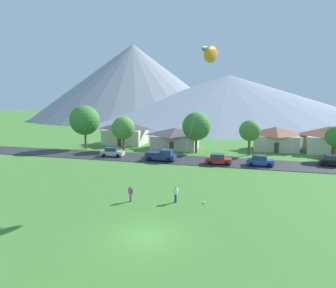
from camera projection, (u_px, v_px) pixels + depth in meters
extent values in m
plane|color=#447F33|center=(146.00, 237.00, 22.31)|extent=(400.00, 400.00, 0.00)
cube|color=#2D2D33|center=(200.00, 161.00, 49.39)|extent=(160.00, 7.52, 0.08)
cone|color=gray|center=(229.00, 98.00, 139.25)|extent=(136.59, 136.59, 21.95)
cone|color=#8E939E|center=(133.00, 82.00, 158.32)|extent=(108.61, 108.61, 39.98)
cube|color=beige|center=(175.00, 142.00, 61.46)|extent=(9.36, 6.66, 2.91)
pyramid|color=#564C51|center=(175.00, 132.00, 61.10)|extent=(10.11, 7.19, 1.60)
cube|color=brown|center=(172.00, 147.00, 58.34)|extent=(0.90, 0.06, 2.00)
cube|color=beige|center=(275.00, 143.00, 59.79)|extent=(8.62, 6.12, 3.17)
pyramid|color=brown|center=(276.00, 131.00, 59.40)|extent=(9.31, 6.61, 1.75)
cube|color=brown|center=(276.00, 148.00, 56.94)|extent=(0.90, 0.06, 2.00)
cube|color=beige|center=(125.00, 136.00, 67.94)|extent=(9.23, 6.94, 3.54)
pyramid|color=#564C51|center=(125.00, 125.00, 67.50)|extent=(9.97, 7.49, 1.95)
cube|color=brown|center=(119.00, 142.00, 64.73)|extent=(0.90, 0.06, 2.00)
cube|color=beige|center=(329.00, 144.00, 57.32)|extent=(9.04, 7.80, 3.39)
pyramid|color=brown|center=(330.00, 131.00, 56.90)|extent=(9.77, 8.43, 1.86)
cube|color=brown|center=(334.00, 151.00, 53.68)|extent=(0.90, 0.06, 2.00)
cylinder|color=brown|center=(124.00, 143.00, 59.48)|extent=(0.44, 0.44, 2.91)
sphere|color=#4C8938|center=(123.00, 128.00, 58.96)|extent=(4.76, 4.76, 4.76)
cylinder|color=#4C3823|center=(196.00, 145.00, 56.58)|extent=(0.44, 0.44, 3.22)
sphere|color=#3D7F33|center=(196.00, 126.00, 56.00)|extent=(5.59, 5.59, 5.59)
cylinder|color=brown|center=(86.00, 140.00, 61.30)|extent=(0.44, 0.44, 3.79)
sphere|color=#3D7F33|center=(85.00, 120.00, 60.62)|extent=(6.30, 6.30, 6.30)
cylinder|color=brown|center=(335.00, 152.00, 50.11)|extent=(0.44, 0.44, 2.82)
sphere|color=#3D7F33|center=(336.00, 136.00, 49.67)|extent=(3.67, 3.67, 3.67)
cylinder|color=brown|center=(249.00, 147.00, 54.28)|extent=(0.44, 0.44, 3.23)
sphere|color=#4C8938|center=(250.00, 131.00, 53.79)|extent=(4.00, 4.00, 4.00)
cube|color=#2847A8|center=(260.00, 162.00, 45.66)|extent=(4.22, 1.84, 0.80)
cube|color=#2D3847|center=(259.00, 157.00, 45.58)|extent=(2.21, 1.60, 0.68)
cylinder|color=black|center=(268.00, 163.00, 46.26)|extent=(0.64, 0.25, 0.64)
cylinder|color=black|center=(269.00, 165.00, 44.50)|extent=(0.64, 0.25, 0.64)
cylinder|color=black|center=(251.00, 162.00, 46.92)|extent=(0.64, 0.25, 0.64)
cylinder|color=black|center=(251.00, 164.00, 45.16)|extent=(0.64, 0.25, 0.64)
cube|color=black|center=(334.00, 162.00, 45.53)|extent=(4.28, 1.99, 0.80)
cube|color=#2D3847|center=(333.00, 157.00, 45.45)|extent=(2.27, 1.68, 0.68)
cylinder|color=black|center=(323.00, 162.00, 46.83)|extent=(0.65, 0.27, 0.64)
cylinder|color=black|center=(325.00, 164.00, 45.10)|extent=(0.65, 0.27, 0.64)
cube|color=red|center=(218.00, 160.00, 46.74)|extent=(4.22, 1.85, 0.80)
cube|color=#2D3847|center=(218.00, 156.00, 46.66)|extent=(2.22, 1.61, 0.68)
cylinder|color=black|center=(227.00, 161.00, 47.34)|extent=(0.64, 0.25, 0.64)
cylinder|color=black|center=(226.00, 164.00, 45.58)|extent=(0.64, 0.25, 0.64)
cylinder|color=black|center=(211.00, 160.00, 47.99)|extent=(0.64, 0.25, 0.64)
cylinder|color=black|center=(209.00, 163.00, 46.23)|extent=(0.64, 0.25, 0.64)
cube|color=#B7BCC1|center=(113.00, 153.00, 53.01)|extent=(4.28, 2.00, 0.80)
cube|color=#2D3847|center=(112.00, 149.00, 52.93)|extent=(2.27, 1.69, 0.68)
cylinder|color=black|center=(121.00, 154.00, 53.67)|extent=(0.65, 0.27, 0.64)
cylinder|color=black|center=(118.00, 156.00, 51.89)|extent=(0.65, 0.27, 0.64)
cylinder|color=black|center=(108.00, 153.00, 54.22)|extent=(0.65, 0.27, 0.64)
cylinder|color=black|center=(104.00, 155.00, 52.45)|extent=(0.65, 0.27, 0.64)
cube|color=navy|center=(161.00, 157.00, 49.30)|extent=(5.28, 2.22, 0.84)
cube|color=navy|center=(167.00, 152.00, 48.84)|extent=(1.98, 1.92, 0.90)
cube|color=#2D3847|center=(167.00, 151.00, 48.80)|extent=(1.69, 1.95, 0.28)
cube|color=navy|center=(154.00, 153.00, 49.54)|extent=(2.78, 2.07, 0.36)
cylinder|color=black|center=(172.00, 158.00, 49.82)|extent=(0.77, 0.31, 0.76)
cylinder|color=black|center=(168.00, 160.00, 47.89)|extent=(0.77, 0.31, 0.76)
cylinder|color=black|center=(153.00, 157.00, 50.81)|extent=(0.77, 0.31, 0.76)
cylinder|color=black|center=(149.00, 159.00, 48.88)|extent=(0.77, 0.31, 0.76)
cylinder|color=navy|center=(176.00, 198.00, 29.69)|extent=(0.24, 0.24, 0.88)
cube|color=white|center=(176.00, 192.00, 29.57)|extent=(0.36, 0.22, 0.58)
sphere|color=#9E7051|center=(176.00, 188.00, 29.51)|extent=(0.21, 0.21, 0.21)
cylinder|color=white|center=(174.00, 190.00, 29.66)|extent=(0.18, 0.55, 0.37)
cylinder|color=white|center=(178.00, 190.00, 29.55)|extent=(0.18, 0.55, 0.37)
ellipsoid|color=orange|center=(211.00, 54.00, 32.07)|extent=(2.17, 3.31, 1.99)
ellipsoid|color=#1EB2D1|center=(207.00, 50.00, 32.21)|extent=(1.32, 3.10, 0.69)
cylinder|color=silver|center=(194.00, 118.00, 30.79)|extent=(2.71, 5.73, 14.08)
cylinder|color=#70604C|center=(131.00, 197.00, 29.99)|extent=(0.24, 0.24, 0.88)
cube|color=#B7479E|center=(131.00, 191.00, 29.87)|extent=(0.36, 0.22, 0.58)
sphere|color=#9E7051|center=(130.00, 187.00, 29.81)|extent=(0.21, 0.21, 0.21)
cylinder|color=#B7479E|center=(129.00, 191.00, 29.94)|extent=(0.12, 0.18, 0.59)
cylinder|color=#B7479E|center=(133.00, 191.00, 29.83)|extent=(0.12, 0.18, 0.59)
sphere|color=white|center=(204.00, 203.00, 29.38)|extent=(0.24, 0.24, 0.24)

